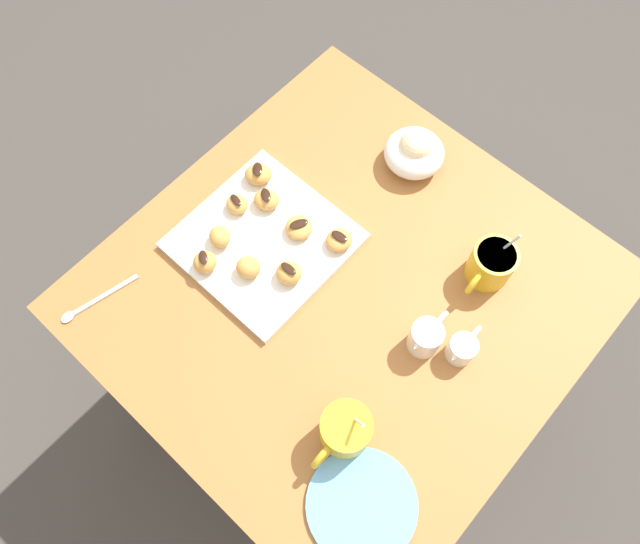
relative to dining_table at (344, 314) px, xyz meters
name	(u,v)px	position (x,y,z in m)	size (l,w,h in m)	color
ground_plane	(337,381)	(0.00, 0.00, -0.60)	(8.00, 8.00, 0.00)	#423D38
dining_table	(344,314)	(0.00, 0.00, 0.00)	(0.88, 0.86, 0.75)	#A36633
pastry_plate_square	(264,241)	(0.04, -0.19, 0.15)	(0.30, 0.30, 0.02)	silver
coffee_mug_mustard_left	(491,264)	(-0.21, 0.18, 0.19)	(0.12, 0.09, 0.13)	gold
coffee_mug_mustard_right	(345,431)	(0.21, 0.18, 0.20)	(0.13, 0.09, 0.15)	gold
cream_pitcher_white	(426,337)	(-0.01, 0.18, 0.18)	(0.10, 0.06, 0.07)	silver
ice_cream_bowl	(415,151)	(-0.31, -0.09, 0.18)	(0.13, 0.13, 0.09)	silver
chocolate_sauce_pitcher	(462,348)	(-0.04, 0.24, 0.18)	(0.09, 0.05, 0.06)	silver
saucer_sky_left	(362,505)	(0.28, 0.28, 0.15)	(0.19, 0.19, 0.01)	#66A8DB
loose_spoon_near_saucer	(91,304)	(0.35, -0.34, 0.15)	(0.16, 0.05, 0.01)	silver
beignet_0	(299,228)	(-0.03, -0.15, 0.17)	(0.05, 0.06, 0.03)	#D19347
chocolate_drizzle_0	(299,224)	(-0.03, -0.15, 0.19)	(0.04, 0.02, 0.01)	black
beignet_1	(237,204)	(0.02, -0.28, 0.18)	(0.05, 0.04, 0.03)	#D19347
chocolate_drizzle_1	(236,200)	(0.02, -0.28, 0.19)	(0.03, 0.01, 0.01)	black
beignet_2	(289,273)	(0.06, -0.09, 0.18)	(0.05, 0.05, 0.04)	#D19347
chocolate_drizzle_2	(288,269)	(0.06, -0.09, 0.20)	(0.03, 0.02, 0.01)	black
beignet_3	(220,237)	(0.10, -0.25, 0.18)	(0.05, 0.04, 0.04)	#D19347
beignet_4	(266,200)	(-0.03, -0.24, 0.18)	(0.05, 0.05, 0.03)	#D19347
chocolate_drizzle_4	(266,195)	(-0.03, -0.24, 0.20)	(0.03, 0.02, 0.01)	black
beignet_5	(258,174)	(-0.06, -0.29, 0.18)	(0.05, 0.06, 0.04)	#D19347
chocolate_drizzle_5	(257,169)	(-0.06, -0.29, 0.20)	(0.03, 0.02, 0.01)	black
beignet_6	(205,262)	(0.15, -0.23, 0.18)	(0.04, 0.05, 0.04)	#D19347
chocolate_drizzle_6	(203,257)	(0.15, -0.23, 0.20)	(0.03, 0.02, 0.01)	black
beignet_7	(248,267)	(0.10, -0.16, 0.18)	(0.05, 0.04, 0.04)	#D19347
beignet_8	(339,240)	(-0.06, -0.07, 0.18)	(0.05, 0.05, 0.03)	#D19347
chocolate_drizzle_8	(339,236)	(-0.06, -0.07, 0.19)	(0.03, 0.02, 0.01)	black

